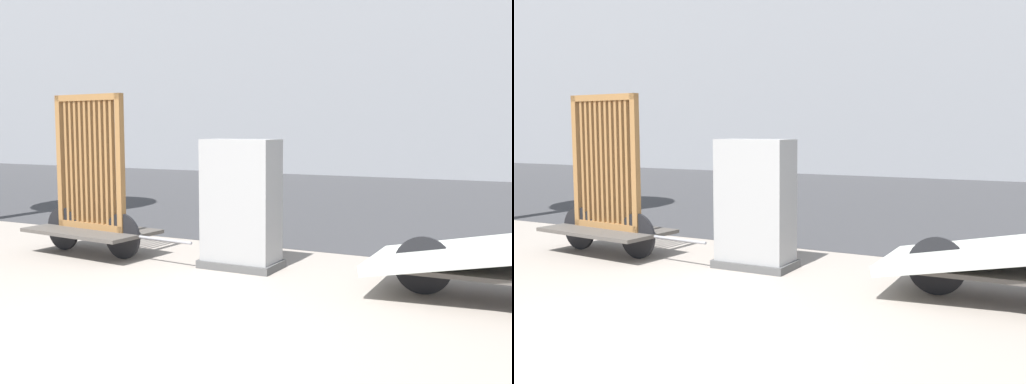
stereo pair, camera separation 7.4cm
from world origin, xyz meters
TOP-DOWN VIEW (x-y plane):
  - ground_plane at (0.00, 0.00)m, footprint 60.00×60.00m
  - road_strip at (0.00, 8.98)m, footprint 56.00×10.81m
  - bike_cart_with_bedframe at (-2.08, 2.32)m, footprint 2.20×0.93m
  - bike_cart_with_mattress at (2.09, 2.32)m, footprint 2.36×0.98m
  - utility_cabinet at (-0.25, 2.49)m, footprint 0.81×0.47m

SIDE VIEW (x-z plane):
  - ground_plane at x=0.00m, z-range 0.00..0.00m
  - road_strip at x=0.00m, z-range 0.00..0.01m
  - bike_cart_with_mattress at x=2.09m, z-range 0.06..0.70m
  - bike_cart_with_bedframe at x=-2.08m, z-range -0.29..1.51m
  - utility_cabinet at x=-0.25m, z-range -0.04..1.27m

